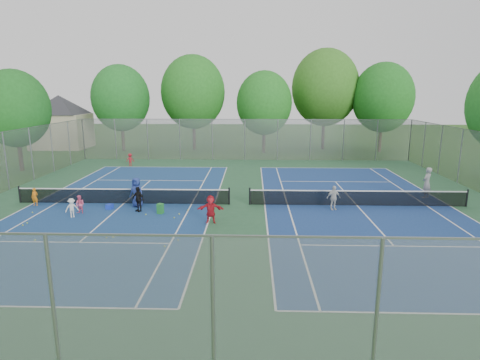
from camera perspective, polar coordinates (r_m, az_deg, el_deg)
name	(u,v)px	position (r m, az deg, el deg)	size (l,w,h in m)	color
ground	(239,205)	(24.08, -0.07, -3.54)	(120.00, 120.00, 0.00)	#265019
court_pad	(239,205)	(24.08, -0.07, -3.52)	(32.00, 32.00, 0.01)	#295736
court_left	(124,203)	(25.28, -16.16, -3.23)	(10.97, 23.77, 0.01)	navy
court_right	(357,205)	(24.86, 16.30, -3.50)	(10.97, 23.77, 0.01)	navy
net_left	(124,196)	(25.17, -16.22, -2.26)	(12.87, 0.10, 0.91)	black
net_right	(357,198)	(24.75, 16.36, -2.52)	(12.87, 0.10, 0.91)	black
fence_north	(245,140)	(39.41, 0.69, 5.74)	(32.00, 0.10, 4.00)	gray
fence_south	(213,330)	(8.56, -3.81, -20.58)	(32.00, 0.10, 4.00)	gray
house	(60,112)	(52.39, -24.25, 8.77)	(11.03, 11.03, 7.30)	#B7A88C
tree_nw	(121,98)	(47.49, -16.63, 11.09)	(6.40, 6.40, 9.58)	#443326
tree_nl	(193,92)	(46.62, -6.69, 12.31)	(7.20, 7.20, 10.69)	#443326
tree_nc	(264,103)	(44.16, 3.47, 10.86)	(6.00, 6.00, 8.85)	#443326
tree_nr	(325,88)	(47.85, 12.01, 12.72)	(7.60, 7.60, 11.42)	#443326
tree_ne	(383,98)	(47.33, 19.68, 10.98)	(6.60, 6.60, 9.77)	#443326
tree_side_w	(15,109)	(38.60, -29.38, 8.84)	(5.60, 5.60, 8.47)	#443326
ball_crate	(110,207)	(24.35, -18.06, -3.63)	(0.34, 0.34, 0.29)	#1937C2
ball_hopper	(160,209)	(22.69, -11.27, -4.03)	(0.30, 0.30, 0.58)	green
student_a	(35,197)	(26.66, -27.16, -2.16)	(0.39, 0.26, 1.08)	orange
student_b	(80,205)	(23.96, -21.80, -3.26)	(0.51, 0.39, 1.04)	#F65F8A
student_c	(72,208)	(23.37, -22.80, -3.69)	(0.69, 0.40, 1.07)	silver
student_d	(138,199)	(23.28, -14.27, -2.67)	(0.84, 0.35, 1.44)	black
student_e	(137,192)	(24.22, -14.49, -1.70)	(0.86, 0.56, 1.76)	navy
student_f	(211,209)	(20.69, -4.20, -4.17)	(1.36, 0.43, 1.46)	red
child_far_baseline	(130,160)	(37.78, -15.34, 2.80)	(0.74, 0.42, 1.14)	maroon
instructor	(427,183)	(27.98, 25.04, -0.37)	(0.72, 0.47, 1.98)	gray
teen_court_b	(333,198)	(23.50, 13.15, -2.49)	(0.83, 0.35, 1.42)	silver
tennis_ball_0	(33,213)	(25.24, -27.41, -4.15)	(0.07, 0.07, 0.07)	#C7D732
tennis_ball_1	(146,215)	(22.66, -13.24, -4.83)	(0.07, 0.07, 0.07)	#DFF338
tennis_ball_2	(27,223)	(23.39, -28.01, -5.46)	(0.07, 0.07, 0.07)	#A4C92E
tennis_ball_3	(106,238)	(19.71, -18.48, -7.81)	(0.07, 0.07, 0.07)	#BECD2F
tennis_ball_4	(174,218)	(21.80, -9.34, -5.36)	(0.07, 0.07, 0.07)	#BACD2F
tennis_ball_5	(188,210)	(23.04, -7.44, -4.31)	(0.07, 0.07, 0.07)	gold
tennis_ball_6	(113,238)	(19.65, -17.58, -7.81)	(0.07, 0.07, 0.07)	#D8EB36
tennis_ball_7	(178,240)	(18.62, -8.79, -8.50)	(0.07, 0.07, 0.07)	gold
tennis_ball_8	(165,247)	(18.02, -10.66, -9.30)	(0.07, 0.07, 0.07)	gold
tennis_ball_9	(35,240)	(20.64, -27.12, -7.65)	(0.07, 0.07, 0.07)	#C9EC37
tennis_ball_10	(23,225)	(23.13, -28.50, -5.70)	(0.07, 0.07, 0.07)	yellow
tennis_ball_11	(179,214)	(22.39, -8.63, -4.85)	(0.07, 0.07, 0.07)	yellow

